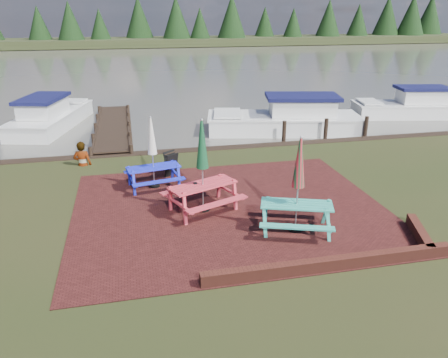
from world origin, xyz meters
TOP-DOWN VIEW (x-y plane):
  - ground at (0.00, 0.00)m, footprint 120.00×120.00m
  - paving at (0.00, 1.00)m, footprint 9.00×7.50m
  - brick_wall at (2.15, -2.42)m, footprint 6.21×1.79m
  - water at (0.00, 37.00)m, footprint 120.00×60.00m
  - far_treeline at (0.00, 66.00)m, footprint 120.00×10.00m
  - picnic_table_teal at (1.39, -0.65)m, footprint 2.29×2.16m
  - picnic_table_red at (-0.78, 1.11)m, footprint 2.46×2.34m
  - picnic_table_blue at (-2.04, 3.22)m, footprint 1.95×1.80m
  - chalkboard at (-1.37, 4.21)m, footprint 0.54×0.76m
  - jetty at (-3.50, 11.28)m, footprint 1.76×9.08m
  - boat_jetty at (-6.60, 12.90)m, footprint 3.77×6.85m
  - boat_near at (4.89, 9.57)m, footprint 7.78×4.08m
  - boat_far at (12.81, 11.17)m, footprint 6.25×3.23m
  - person at (-4.53, 5.99)m, footprint 0.74×0.56m

SIDE VIEW (x-z plane):
  - ground at x=0.00m, z-range 0.00..0.00m
  - water at x=0.00m, z-range -0.01..0.01m
  - paving at x=0.00m, z-range 0.00..0.02m
  - jetty at x=-3.50m, z-range -0.39..0.61m
  - brick_wall at x=2.15m, z-range 0.00..0.30m
  - boat_far at x=12.81m, z-range -0.57..1.29m
  - boat_jetty at x=-6.60m, z-range -0.58..1.31m
  - boat_near at x=4.89m, z-range -0.60..1.40m
  - chalkboard at x=-1.37m, z-range 0.01..0.85m
  - picnic_table_blue at x=-2.04m, z-range -0.35..2.01m
  - picnic_table_teal at x=1.39m, z-range -0.38..2.18m
  - person at x=-4.53m, z-range 0.00..1.83m
  - picnic_table_red at x=-0.78m, z-range -0.40..2.30m
  - far_treeline at x=0.00m, z-range -0.77..7.33m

